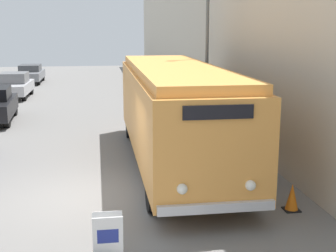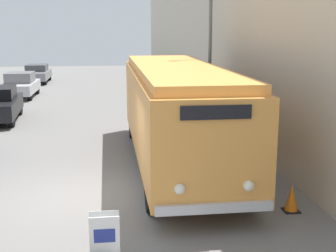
{
  "view_description": "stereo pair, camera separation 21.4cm",
  "coord_description": "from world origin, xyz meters",
  "px_view_note": "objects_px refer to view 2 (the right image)",
  "views": [
    {
      "loc": [
        0.45,
        -11.24,
        4.19
      ],
      "look_at": [
        2.16,
        -0.0,
        1.76
      ],
      "focal_mm": 50.0,
      "sensor_mm": 36.0,
      "label": 1
    },
    {
      "loc": [
        0.67,
        -11.27,
        4.19
      ],
      "look_at": [
        2.16,
        -0.0,
        1.76
      ],
      "focal_mm": 50.0,
      "sensor_mm": 36.0,
      "label": 2
    }
  ],
  "objects_px": {
    "parked_car_far": "(20,85)",
    "traffic_cone": "(292,198)",
    "streetlamp": "(211,13)",
    "parked_car_distant": "(37,73)",
    "sign_board": "(105,235)",
    "vintage_bus": "(177,109)"
  },
  "relations": [
    {
      "from": "parked_car_far",
      "to": "traffic_cone",
      "type": "height_order",
      "value": "parked_car_far"
    },
    {
      "from": "parked_car_far",
      "to": "parked_car_distant",
      "type": "relative_size",
      "value": 0.95
    },
    {
      "from": "streetlamp",
      "to": "parked_car_far",
      "type": "bearing_deg",
      "value": 126.04
    },
    {
      "from": "streetlamp",
      "to": "parked_car_distant",
      "type": "xyz_separation_m",
      "value": [
        -8.92,
        19.72,
        -3.96
      ]
    },
    {
      "from": "sign_board",
      "to": "traffic_cone",
      "type": "xyz_separation_m",
      "value": [
        4.27,
        1.59,
        -0.08
      ]
    },
    {
      "from": "vintage_bus",
      "to": "streetlamp",
      "type": "distance_m",
      "value": 4.4
    },
    {
      "from": "sign_board",
      "to": "parked_car_distant",
      "type": "relative_size",
      "value": 0.19
    },
    {
      "from": "streetlamp",
      "to": "parked_car_far",
      "type": "height_order",
      "value": "streetlamp"
    },
    {
      "from": "streetlamp",
      "to": "parked_car_far",
      "type": "distance_m",
      "value": 15.57
    },
    {
      "from": "vintage_bus",
      "to": "parked_car_distant",
      "type": "bearing_deg",
      "value": 107.89
    },
    {
      "from": "parked_car_distant",
      "to": "parked_car_far",
      "type": "bearing_deg",
      "value": -89.69
    },
    {
      "from": "sign_board",
      "to": "parked_car_far",
      "type": "height_order",
      "value": "parked_car_far"
    },
    {
      "from": "sign_board",
      "to": "streetlamp",
      "type": "relative_size",
      "value": 0.11
    },
    {
      "from": "vintage_bus",
      "to": "traffic_cone",
      "type": "relative_size",
      "value": 15.95
    },
    {
      "from": "sign_board",
      "to": "traffic_cone",
      "type": "relative_size",
      "value": 1.28
    },
    {
      "from": "vintage_bus",
      "to": "streetlamp",
      "type": "bearing_deg",
      "value": 60.07
    },
    {
      "from": "streetlamp",
      "to": "traffic_cone",
      "type": "distance_m",
      "value": 8.21
    },
    {
      "from": "sign_board",
      "to": "streetlamp",
      "type": "distance_m",
      "value": 10.29
    },
    {
      "from": "streetlamp",
      "to": "parked_car_distant",
      "type": "distance_m",
      "value": 22.0
    },
    {
      "from": "vintage_bus",
      "to": "parked_car_distant",
      "type": "height_order",
      "value": "vintage_bus"
    },
    {
      "from": "streetlamp",
      "to": "traffic_cone",
      "type": "xyz_separation_m",
      "value": [
        0.43,
        -6.96,
        -4.35
      ]
    },
    {
      "from": "sign_board",
      "to": "parked_car_distant",
      "type": "xyz_separation_m",
      "value": [
        -5.08,
        28.26,
        0.3
      ]
    }
  ]
}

